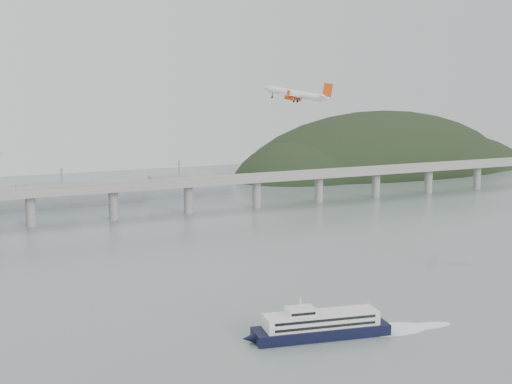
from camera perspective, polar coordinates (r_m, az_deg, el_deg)
ground at (r=270.63m, az=5.11°, el=-9.18°), size 900.00×900.00×0.00m
bridge at (r=445.67m, az=-8.22°, el=0.24°), size 800.00×22.00×23.90m
headland at (r=700.15m, az=11.32°, el=0.21°), size 365.00×155.00×156.00m
ferry at (r=235.11m, az=5.44°, el=-11.00°), size 76.06×23.35×14.43m
airliner at (r=325.22m, az=3.42°, el=8.15°), size 27.79×29.91×9.49m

